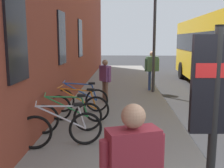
% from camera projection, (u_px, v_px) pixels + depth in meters
% --- Properties ---
extents(ground, '(60.00, 60.00, 0.00)m').
position_uv_depth(ground, '(200.00, 111.00, 8.88)').
color(ground, '#2D2D30').
extents(sidewalk_pavement, '(24.00, 3.50, 0.12)m').
position_uv_depth(sidewalk_pavement, '(119.00, 96.00, 10.95)').
color(sidewalk_pavement, gray).
rests_on(sidewalk_pavement, ground).
extents(station_facade, '(22.00, 0.65, 7.24)m').
position_uv_depth(station_facade, '(72.00, 10.00, 11.42)').
color(station_facade, brown).
rests_on(station_facade, ground).
extents(bicycle_leaning_wall, '(0.63, 1.72, 0.97)m').
position_uv_depth(bicycle_leaning_wall, '(61.00, 129.00, 5.56)').
color(bicycle_leaning_wall, black).
rests_on(bicycle_leaning_wall, sidewalk_pavement).
extents(bicycle_mid_rack, '(0.60, 1.73, 0.97)m').
position_uv_depth(bicycle_mid_rack, '(67.00, 117.00, 6.43)').
color(bicycle_mid_rack, black).
rests_on(bicycle_mid_rack, sidewalk_pavement).
extents(bicycle_far_end, '(0.48, 1.77, 0.97)m').
position_uv_depth(bicycle_far_end, '(78.00, 107.00, 7.31)').
color(bicycle_far_end, black).
rests_on(bicycle_far_end, sidewalk_pavement).
extents(bicycle_under_window, '(0.48, 1.77, 0.97)m').
position_uv_depth(bicycle_under_window, '(80.00, 100.00, 8.26)').
color(bicycle_under_window, black).
rests_on(bicycle_under_window, sidewalk_pavement).
extents(transit_info_sign, '(0.11, 0.55, 2.40)m').
position_uv_depth(transit_info_sign, '(215.00, 98.00, 2.95)').
color(transit_info_sign, black).
rests_on(transit_info_sign, sidewalk_pavement).
extents(city_bus, '(10.58, 2.92, 3.35)m').
position_uv_depth(city_bus, '(222.00, 49.00, 12.33)').
color(city_bus, yellow).
rests_on(city_bus, ground).
extents(pedestrian_by_facade, '(0.47, 0.45, 1.52)m').
position_uv_depth(pedestrian_by_facade, '(105.00, 76.00, 9.55)').
color(pedestrian_by_facade, brown).
rests_on(pedestrian_by_facade, sidewalk_pavement).
extents(pedestrian_near_bus, '(0.34, 0.64, 1.73)m').
position_uv_depth(pedestrian_near_bus, '(152.00, 67.00, 11.66)').
color(pedestrian_near_bus, '#334C8C').
rests_on(pedestrian_near_bus, sidewalk_pavement).
extents(street_lamp, '(0.28, 0.28, 5.30)m').
position_uv_depth(street_lamp, '(155.00, 17.00, 10.94)').
color(street_lamp, '#333338').
rests_on(street_lamp, sidewalk_pavement).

